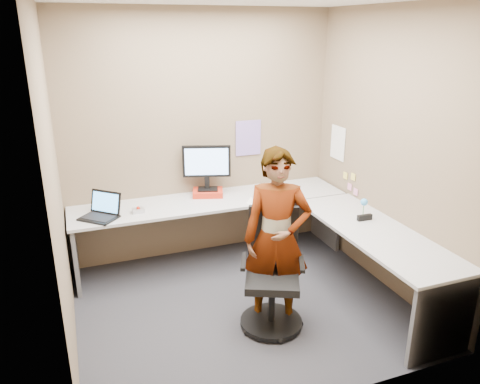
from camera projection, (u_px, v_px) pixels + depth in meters
name	position (u px, v px, depth m)	size (l,w,h in m)	color
ground	(243.00, 305.00, 4.43)	(3.00, 3.00, 0.00)	#2A292F
wall_back	(201.00, 137.00, 5.13)	(3.00, 3.00, 0.00)	brown
wall_right	(390.00, 153.00, 4.47)	(2.70, 2.70, 0.00)	brown
wall_left	(56.00, 189.00, 3.48)	(2.70, 2.70, 0.00)	brown
desk	(270.00, 227.00, 4.72)	(2.98, 2.58, 0.73)	#ABABAB
paper_ream	(208.00, 193.00, 5.16)	(0.33, 0.24, 0.07)	#B52612
monitor	(207.00, 164.00, 5.07)	(0.51, 0.22, 0.49)	black
laptop	(102.00, 211.00, 4.57)	(0.44, 0.44, 0.24)	black
trackball_mouse	(138.00, 210.00, 4.68)	(0.12, 0.08, 0.07)	#B7B7BC
origami	(251.00, 200.00, 4.96)	(0.10, 0.10, 0.06)	white
stapler	(365.00, 217.00, 4.50)	(0.15, 0.04, 0.06)	black
flower	(364.00, 206.00, 4.48)	(0.07, 0.07, 0.22)	brown
calendar_purple	(248.00, 138.00, 5.31)	(0.30, 0.01, 0.40)	#846BB7
calendar_white	(338.00, 143.00, 5.30)	(0.01, 0.28, 0.38)	white
sticky_note_a	(353.00, 177.00, 5.09)	(0.01, 0.07, 0.07)	#F2E059
sticky_note_b	(350.00, 187.00, 5.17)	(0.01, 0.07, 0.07)	pink
sticky_note_c	(356.00, 192.00, 5.08)	(0.01, 0.07, 0.07)	pink
sticky_note_d	(345.00, 176.00, 5.23)	(0.01, 0.07, 0.07)	#F2E059
office_chair	(272.00, 280.00, 4.05)	(0.60, 0.60, 1.03)	black
person	(277.00, 238.00, 3.98)	(0.57, 0.38, 1.58)	#999399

